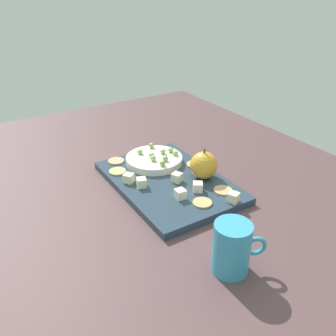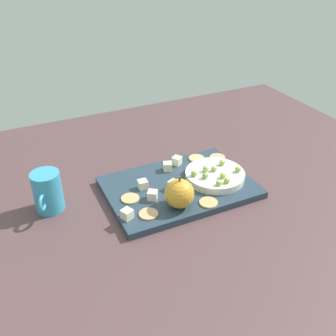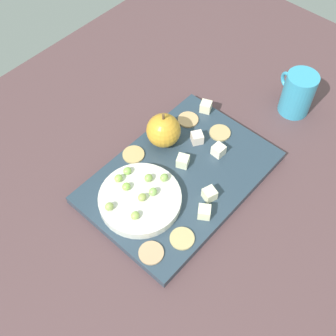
{
  "view_description": "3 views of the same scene",
  "coord_description": "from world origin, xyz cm",
  "views": [
    {
      "loc": [
        69.0,
        -39.38,
        50.91
      ],
      "look_at": [
        1.52,
        2.63,
        8.58
      ],
      "focal_mm": 38.43,
      "sensor_mm": 36.0,
      "label": 1
    },
    {
      "loc": [
        39.12,
        73.96,
        60.51
      ],
      "look_at": [
        4.02,
        -0.13,
        9.76
      ],
      "focal_mm": 40.91,
      "sensor_mm": 36.0,
      "label": 2
    },
    {
      "loc": [
        -34.71,
        -27.5,
        74.58
      ],
      "look_at": [
        -0.54,
        3.17,
        9.93
      ],
      "focal_mm": 45.79,
      "sensor_mm": 36.0,
      "label": 3
    }
  ],
  "objects": [
    {
      "name": "grape_8",
      "position": [
        -13.0,
        6.09,
        8.36
      ],
      "size": [
        1.64,
        1.48,
        1.49
      ],
      "primitive_type": "ellipsoid",
      "color": "#9BB25A",
      "rests_on": "serving_dish"
    },
    {
      "name": "apple_whole",
      "position": [
        6.08,
        10.33,
        9.23
      ],
      "size": [
        6.95,
        6.95,
        6.95
      ],
      "primitive_type": "sphere",
      "color": "gold",
      "rests_on": "platter"
    },
    {
      "name": "grape_5",
      "position": [
        -3.83,
        5.12,
        8.35
      ],
      "size": [
        1.64,
        1.48,
        1.48
      ],
      "primitive_type": "ellipsoid",
      "color": "#88AB4F",
      "rests_on": "serving_dish"
    },
    {
      "name": "grape_3",
      "position": [
        -5.32,
        9.25,
        8.28
      ],
      "size": [
        1.64,
        1.48,
        1.32
      ],
      "primitive_type": "ellipsoid",
      "color": "#8FC354",
      "rests_on": "serving_dish"
    },
    {
      "name": "grape_0",
      "position": [
        -5.53,
        2.4,
        8.39
      ],
      "size": [
        1.64,
        1.48,
        1.56
      ],
      "primitive_type": "ellipsoid",
      "color": "#8EC05D",
      "rests_on": "serving_dish"
    },
    {
      "name": "grape_7",
      "position": [
        -1.82,
        3.0,
        8.36
      ],
      "size": [
        1.64,
        1.48,
        1.49
      ],
      "primitive_type": "ellipsoid",
      "color": "#8BB355",
      "rests_on": "serving_dish"
    },
    {
      "name": "table",
      "position": [
        0.0,
        0.0,
        1.96
      ],
      "size": [
        135.59,
        107.3,
        3.92
      ],
      "primitive_type": "cube",
      "color": "#52383B",
      "rests_on": "ground"
    },
    {
      "name": "serving_dish",
      "position": [
        -7.59,
        3.8,
        6.68
      ],
      "size": [
        15.42,
        15.42,
        1.86
      ],
      "primitive_type": "cylinder",
      "color": "silver",
      "rests_on": "platter"
    },
    {
      "name": "grape_1",
      "position": [
        -7.65,
        3.1,
        8.28
      ],
      "size": [
        1.64,
        1.48,
        1.32
      ],
      "primitive_type": "ellipsoid",
      "color": "#9CAC55",
      "rests_on": "serving_dish"
    },
    {
      "name": "cheese_cube_3",
      "position": [
        -1.81,
        -6.79,
        6.88
      ],
      "size": [
        3.12,
        3.12,
        2.25
      ],
      "primitive_type": "cube",
      "rotation": [
        0.0,
        0.0,
        0.59
      ],
      "color": "#F7F2C3",
      "rests_on": "platter"
    },
    {
      "name": "cracker_4",
      "position": [
        13.9,
        10.35,
        5.95
      ],
      "size": [
        4.42,
        4.42,
        0.4
      ],
      "primitive_type": "cylinder",
      "color": "tan",
      "rests_on": "platter"
    },
    {
      "name": "grape_6",
      "position": [
        -7.63,
        9.25,
        8.32
      ],
      "size": [
        1.64,
        1.48,
        1.41
      ],
      "primitive_type": "ellipsoid",
      "color": "#99BF51",
      "rests_on": "serving_dish"
    },
    {
      "name": "cheese_cube_5",
      "position": [
        10.68,
        5.25,
        6.88
      ],
      "size": [
        3.12,
        3.12,
        2.25
      ],
      "primitive_type": "cube",
      "rotation": [
        0.0,
        0.0,
        0.99
      ],
      "color": "#F9E1D0",
      "rests_on": "platter"
    },
    {
      "name": "cheese_cube_1",
      "position": [
        1.8,
        -5.12,
        6.88
      ],
      "size": [
        2.85,
        2.85,
        2.25
      ],
      "primitive_type": "cube",
      "rotation": [
        0.0,
        0.0,
        1.25
      ],
      "color": "#F7F1C4",
      "rests_on": "platter"
    },
    {
      "name": "cheese_cube_2",
      "position": [
        4.25,
        3.57,
        6.88
      ],
      "size": [
        2.98,
        2.98,
        2.25
      ],
      "primitive_type": "cube",
      "rotation": [
        0.0,
        0.0,
        0.42
      ],
      "color": "#ECECC3",
      "rests_on": "platter"
    },
    {
      "name": "cheese_cube_4",
      "position": [
        18.65,
        9.4,
        6.88
      ],
      "size": [
        2.96,
        2.96,
        2.25
      ],
      "primitive_type": "cube",
      "rotation": [
        0.0,
        0.0,
        0.41
      ],
      "color": "#EFE7C0",
      "rests_on": "platter"
    },
    {
      "name": "cracker_0",
      "position": [
        -8.12,
        -6.97,
        5.95
      ],
      "size": [
        4.42,
        4.42,
        0.4
      ],
      "primitive_type": "cylinder",
      "color": "tan",
      "rests_on": "platter"
    },
    {
      "name": "cheese_cube_0",
      "position": [
        11.07,
        -0.13,
        6.88
      ],
      "size": [
        2.36,
        2.36,
        2.25
      ],
      "primitive_type": "cube",
      "rotation": [
        0.0,
        0.0,
        1.52
      ],
      "color": "white",
      "rests_on": "platter"
    },
    {
      "name": "cracker_2",
      "position": [
        -0.61,
        12.46,
        5.95
      ],
      "size": [
        4.42,
        4.42,
        0.4
      ],
      "primitive_type": "cylinder",
      "color": "tan",
      "rests_on": "platter"
    },
    {
      "name": "apple_stem",
      "position": [
        6.08,
        10.33,
        13.3
      ],
      "size": [
        0.5,
        0.5,
        1.2
      ],
      "primitive_type": "cylinder",
      "color": "brown",
      "rests_on": "apple_whole"
    },
    {
      "name": "grape_2",
      "position": [
        -7.96,
        6.86,
        8.32
      ],
      "size": [
        1.64,
        1.48,
        1.41
      ],
      "primitive_type": "ellipsoid",
      "color": "#91C44F",
      "rests_on": "serving_dish"
    },
    {
      "name": "cracker_1",
      "position": [
        15.55,
        3.01,
        5.95
      ],
      "size": [
        4.42,
        4.42,
        0.4
      ],
      "primitive_type": "cylinder",
      "color": "tan",
      "rests_on": "platter"
    },
    {
      "name": "cracker_3",
      "position": [
        -13.76,
        -4.78,
        5.95
      ],
      "size": [
        4.42,
        4.42,
        0.4
      ],
      "primitive_type": "cylinder",
      "color": "tan",
      "rests_on": "platter"
    },
    {
      "name": "cup",
      "position": [
        33.32,
        -3.92,
        8.88
      ],
      "size": [
        6.73,
        9.5,
        9.92
      ],
      "color": "#379ABF",
      "rests_on": "table"
    },
    {
      "name": "platter",
      "position": [
        2.06,
        2.38,
        4.84
      ],
      "size": [
        36.76,
        25.05,
        1.83
      ],
      "primitive_type": "cube",
      "color": "#2A3C4B",
      "rests_on": "table"
    },
    {
      "name": "grape_4",
      "position": [
        -11.19,
        1.4,
        8.31
      ],
      "size": [
        1.64,
        1.48,
        1.39
      ],
      "primitive_type": "ellipsoid",
      "color": "#9DBD57",
      "rests_on": "serving_dish"
    }
  ]
}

